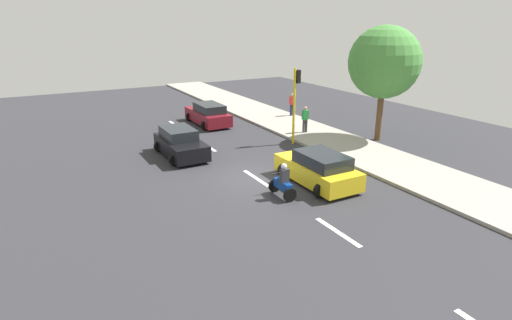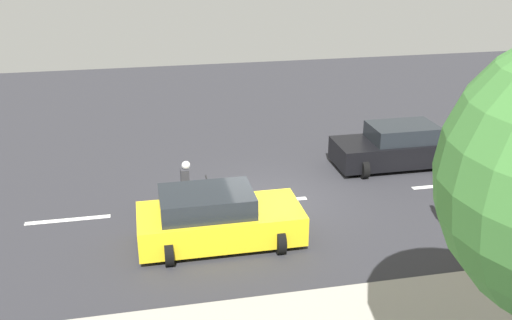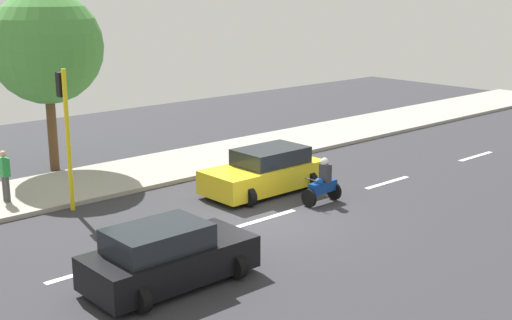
{
  "view_description": "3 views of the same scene",
  "coord_description": "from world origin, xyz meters",
  "px_view_note": "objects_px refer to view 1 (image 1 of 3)",
  "views": [
    {
      "loc": [
        -8.96,
        -16.27,
        7.24
      ],
      "look_at": [
        0.12,
        0.25,
        0.83
      ],
      "focal_mm": 29.5,
      "sensor_mm": 36.0,
      "label": 1
    },
    {
      "loc": [
        15.7,
        -3.69,
        7.84
      ],
      "look_at": [
        -0.33,
        -0.35,
        1.29
      ],
      "focal_mm": 40.49,
      "sensor_mm": 36.0,
      "label": 2
    },
    {
      "loc": [
        -14.64,
        13.51,
        6.87
      ],
      "look_at": [
        0.47,
        0.0,
        1.77
      ],
      "focal_mm": 48.0,
      "sensor_mm": 36.0,
      "label": 3
    }
  ],
  "objects_px": {
    "car_yellow_cab": "(318,169)",
    "pedestrian_by_tree": "(292,104)",
    "street_tree_north": "(384,62)",
    "traffic_light_corner": "(296,95)",
    "pedestrian_near_signal": "(305,119)",
    "car_maroon": "(208,115)",
    "car_black": "(180,143)",
    "motorcycle": "(283,183)"
  },
  "relations": [
    {
      "from": "car_maroon",
      "to": "traffic_light_corner",
      "type": "relative_size",
      "value": 1.01
    },
    {
      "from": "car_yellow_cab",
      "to": "motorcycle",
      "type": "relative_size",
      "value": 2.84
    },
    {
      "from": "car_maroon",
      "to": "car_yellow_cab",
      "type": "bearing_deg",
      "value": -89.94
    },
    {
      "from": "car_yellow_cab",
      "to": "pedestrian_near_signal",
      "type": "distance_m",
      "value": 8.56
    },
    {
      "from": "traffic_light_corner",
      "to": "car_yellow_cab",
      "type": "bearing_deg",
      "value": -114.42
    },
    {
      "from": "car_black",
      "to": "pedestrian_near_signal",
      "type": "bearing_deg",
      "value": 2.69
    },
    {
      "from": "pedestrian_by_tree",
      "to": "street_tree_north",
      "type": "xyz_separation_m",
      "value": [
        1.23,
        -7.75,
        3.66
      ]
    },
    {
      "from": "pedestrian_by_tree",
      "to": "car_yellow_cab",
      "type": "bearing_deg",
      "value": -118.47
    },
    {
      "from": "car_yellow_cab",
      "to": "street_tree_north",
      "type": "bearing_deg",
      "value": 28.16
    },
    {
      "from": "car_maroon",
      "to": "pedestrian_by_tree",
      "type": "xyz_separation_m",
      "value": [
        6.44,
        -1.02,
        0.35
      ]
    },
    {
      "from": "car_maroon",
      "to": "car_black",
      "type": "bearing_deg",
      "value": -124.67
    },
    {
      "from": "car_black",
      "to": "pedestrian_by_tree",
      "type": "relative_size",
      "value": 2.44
    },
    {
      "from": "car_black",
      "to": "pedestrian_near_signal",
      "type": "height_order",
      "value": "pedestrian_near_signal"
    },
    {
      "from": "traffic_light_corner",
      "to": "pedestrian_by_tree",
      "type": "bearing_deg",
      "value": 57.74
    },
    {
      "from": "motorcycle",
      "to": "pedestrian_near_signal",
      "type": "relative_size",
      "value": 0.91
    },
    {
      "from": "car_black",
      "to": "motorcycle",
      "type": "distance_m",
      "value": 7.68
    },
    {
      "from": "car_yellow_cab",
      "to": "street_tree_north",
      "type": "xyz_separation_m",
      "value": [
        7.66,
        4.1,
        4.01
      ]
    },
    {
      "from": "car_yellow_cab",
      "to": "street_tree_north",
      "type": "relative_size",
      "value": 0.63
    },
    {
      "from": "pedestrian_near_signal",
      "to": "street_tree_north",
      "type": "bearing_deg",
      "value": -44.94
    },
    {
      "from": "street_tree_north",
      "to": "traffic_light_corner",
      "type": "bearing_deg",
      "value": 159.59
    },
    {
      "from": "car_maroon",
      "to": "pedestrian_near_signal",
      "type": "bearing_deg",
      "value": -51.3
    },
    {
      "from": "car_black",
      "to": "pedestrian_by_tree",
      "type": "height_order",
      "value": "pedestrian_by_tree"
    },
    {
      "from": "car_maroon",
      "to": "pedestrian_by_tree",
      "type": "height_order",
      "value": "pedestrian_by_tree"
    },
    {
      "from": "street_tree_north",
      "to": "car_yellow_cab",
      "type": "bearing_deg",
      "value": -151.84
    },
    {
      "from": "pedestrian_near_signal",
      "to": "street_tree_north",
      "type": "relative_size",
      "value": 0.25
    },
    {
      "from": "car_black",
      "to": "car_maroon",
      "type": "distance_m",
      "value": 7.23
    },
    {
      "from": "pedestrian_by_tree",
      "to": "traffic_light_corner",
      "type": "relative_size",
      "value": 0.38
    },
    {
      "from": "car_black",
      "to": "traffic_light_corner",
      "type": "distance_m",
      "value": 7.24
    },
    {
      "from": "car_black",
      "to": "car_maroon",
      "type": "xyz_separation_m",
      "value": [
        4.11,
        5.95,
        0.0
      ]
    },
    {
      "from": "pedestrian_near_signal",
      "to": "traffic_light_corner",
      "type": "xyz_separation_m",
      "value": [
        -1.73,
        -1.38,
        1.87
      ]
    },
    {
      "from": "car_black",
      "to": "pedestrian_near_signal",
      "type": "relative_size",
      "value": 2.44
    },
    {
      "from": "car_black",
      "to": "street_tree_north",
      "type": "xyz_separation_m",
      "value": [
        11.78,
        -2.82,
        4.01
      ]
    },
    {
      "from": "pedestrian_near_signal",
      "to": "traffic_light_corner",
      "type": "relative_size",
      "value": 0.38
    },
    {
      "from": "pedestrian_near_signal",
      "to": "motorcycle",
      "type": "bearing_deg",
      "value": -130.3
    },
    {
      "from": "car_yellow_cab",
      "to": "pedestrian_by_tree",
      "type": "height_order",
      "value": "pedestrian_by_tree"
    },
    {
      "from": "pedestrian_near_signal",
      "to": "street_tree_north",
      "type": "height_order",
      "value": "street_tree_north"
    },
    {
      "from": "pedestrian_near_signal",
      "to": "pedestrian_by_tree",
      "type": "relative_size",
      "value": 1.0
    },
    {
      "from": "car_black",
      "to": "motorcycle",
      "type": "relative_size",
      "value": 2.69
    },
    {
      "from": "motorcycle",
      "to": "pedestrian_near_signal",
      "type": "height_order",
      "value": "pedestrian_near_signal"
    },
    {
      "from": "car_maroon",
      "to": "motorcycle",
      "type": "distance_m",
      "value": 13.57
    },
    {
      "from": "car_maroon",
      "to": "pedestrian_near_signal",
      "type": "distance_m",
      "value": 7.11
    },
    {
      "from": "car_yellow_cab",
      "to": "traffic_light_corner",
      "type": "height_order",
      "value": "traffic_light_corner"
    }
  ]
}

